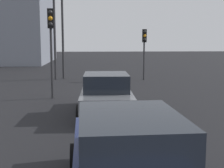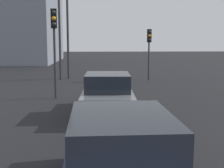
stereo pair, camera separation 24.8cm
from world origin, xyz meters
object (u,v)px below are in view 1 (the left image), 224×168
car_grey_lead (106,95)px  traffic_light_near_left (144,44)px  car_navy_second (128,165)px  traffic_light_near_right (51,35)px  street_lamp_far (62,21)px  street_lamp_kerbside (54,26)px

car_grey_lead → traffic_light_near_left: bearing=-16.2°
car_navy_second → traffic_light_near_right: bearing=12.0°
car_navy_second → traffic_light_near_left: bearing=-12.4°
traffic_light_near_left → street_lamp_far: size_ratio=0.50×
car_navy_second → traffic_light_near_right: size_ratio=1.11×
traffic_light_near_right → street_lamp_far: (8.00, 0.12, 1.14)m
car_grey_lead → traffic_light_near_right: (3.33, 2.38, 2.28)m
traffic_light_near_right → traffic_light_near_left: bearing=133.2°
car_navy_second → street_lamp_far: street_lamp_far is taller
car_navy_second → car_grey_lead: bearing=-1.5°
car_navy_second → traffic_light_near_left: 17.02m
car_grey_lead → traffic_light_near_right: bearing=37.4°
car_grey_lead → street_lamp_kerbside: 11.47m
traffic_light_near_left → traffic_light_near_right: (-6.62, 5.61, 0.46)m
car_grey_lead → car_navy_second: size_ratio=0.93×
traffic_light_near_left → street_lamp_kerbside: (0.70, 6.23, 1.19)m
car_grey_lead → traffic_light_near_left: (9.96, -3.23, 1.82)m
car_navy_second → street_lamp_kerbside: 17.82m
traffic_light_near_right → car_grey_lead: bearing=29.0°
street_lamp_kerbside → traffic_light_near_left: bearing=-96.4°
car_navy_second → traffic_light_near_left: traffic_light_near_left is taller
car_grey_lead → street_lamp_far: street_lamp_far is taller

